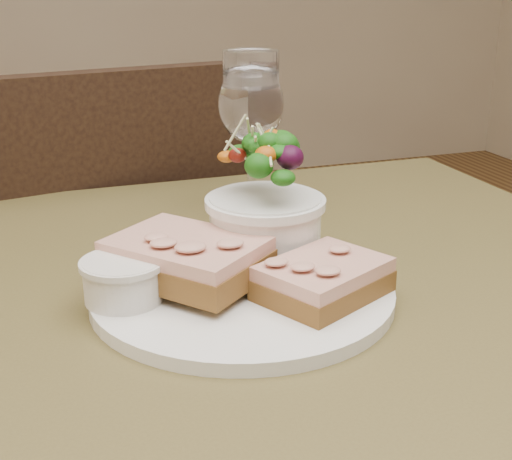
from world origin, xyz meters
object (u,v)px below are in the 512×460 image
object	(u,v)px
sandwich_front	(323,279)
wine_glass	(251,109)
cafe_table	(278,398)
dinner_plate	(242,292)
chair_far	(104,400)
salad_bowl	(265,199)
ramekin	(123,278)
sandwich_back	(187,258)

from	to	relation	value
sandwich_front	wine_glass	size ratio (longest dim) A/B	0.73
cafe_table	dinner_plate	world-z (taller)	dinner_plate
chair_far	wine_glass	world-z (taller)	wine_glass
dinner_plate	salad_bowl	size ratio (longest dim) A/B	2.10
ramekin	sandwich_back	bearing A→B (deg)	12.68
ramekin	salad_bowl	xyz separation A→B (m)	(0.14, 0.05, 0.04)
ramekin	wine_glass	xyz separation A→B (m)	(0.19, 0.22, 0.09)
ramekin	wine_glass	bearing A→B (deg)	49.83
dinner_plate	ramekin	bearing A→B (deg)	176.73
dinner_plate	ramekin	xyz separation A→B (m)	(-0.10, 0.01, 0.03)
ramekin	wine_glass	world-z (taller)	wine_glass
chair_far	salad_bowl	world-z (taller)	chair_far
wine_glass	cafe_table	bearing A→B (deg)	-103.21
dinner_plate	sandwich_front	distance (m)	0.07
sandwich_back	sandwich_front	bearing A→B (deg)	20.69
cafe_table	salad_bowl	bearing A→B (deg)	80.52
cafe_table	salad_bowl	xyz separation A→B (m)	(0.01, 0.07, 0.17)
chair_far	dinner_plate	xyz separation A→B (m)	(0.07, -0.59, 0.46)
sandwich_back	wine_glass	size ratio (longest dim) A/B	0.91
sandwich_back	salad_bowl	distance (m)	0.10
chair_far	sandwich_back	bearing A→B (deg)	82.09
dinner_plate	wine_glass	bearing A→B (deg)	69.31
dinner_plate	salad_bowl	distance (m)	0.09
dinner_plate	chair_far	bearing A→B (deg)	97.05
salad_bowl	dinner_plate	bearing A→B (deg)	-126.94
sandwich_front	ramekin	bearing A→B (deg)	137.27
cafe_table	sandwich_back	size ratio (longest dim) A/B	5.02
salad_bowl	sandwich_front	bearing A→B (deg)	-79.45
dinner_plate	ramekin	world-z (taller)	ramekin
sandwich_back	ramekin	distance (m)	0.06
sandwich_front	cafe_table	bearing A→B (deg)	110.45
chair_far	salad_bowl	size ratio (longest dim) A/B	7.09
chair_far	wine_glass	bearing A→B (deg)	103.29
cafe_table	sandwich_front	bearing A→B (deg)	-43.10
dinner_plate	sandwich_front	size ratio (longest dim) A/B	2.08
dinner_plate	sandwich_front	world-z (taller)	sandwich_front
sandwich_front	wine_glass	world-z (taller)	wine_glass
chair_far	sandwich_back	xyz separation A→B (m)	(0.03, -0.57, 0.49)
sandwich_back	cafe_table	bearing A→B (deg)	27.07
sandwich_front	ramekin	size ratio (longest dim) A/B	1.94
cafe_table	ramekin	size ratio (longest dim) A/B	12.08
dinner_plate	wine_glass	xyz separation A→B (m)	(0.09, 0.23, 0.12)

